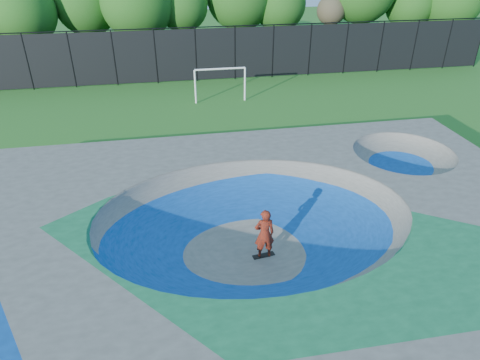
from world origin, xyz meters
name	(u,v)px	position (x,y,z in m)	size (l,w,h in m)	color
ground	(253,247)	(0.00, 0.00, 0.00)	(120.00, 120.00, 0.00)	#24641B
skate_deck	(253,230)	(0.00, 0.00, 0.75)	(22.00, 14.00, 1.50)	gray
skater	(264,234)	(0.26, -0.55, 0.95)	(0.70, 0.46, 1.91)	red
skateboard	(264,256)	(0.26, -0.55, 0.03)	(0.78, 0.22, 0.05)	black
soccer_goal	(220,78)	(1.11, 15.86, 1.59)	(3.46, 0.12, 2.29)	white
fence	(196,54)	(0.00, 21.00, 2.10)	(48.09, 0.09, 4.04)	black
treeline	(180,2)	(-0.69, 26.15, 5.13)	(52.52, 8.04, 8.69)	#462E23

